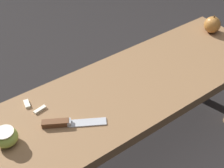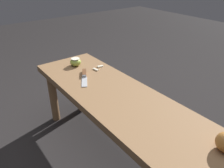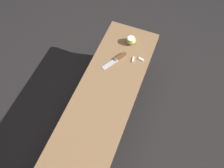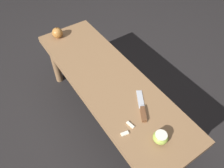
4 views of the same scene
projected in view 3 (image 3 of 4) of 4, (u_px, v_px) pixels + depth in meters
ground_plane at (107, 117)px, 1.85m from camera, size 8.00×8.00×0.00m
wooden_bench at (106, 98)px, 1.52m from camera, size 1.26×0.40×0.44m
knife at (118, 58)px, 1.59m from camera, size 0.20×0.13×0.02m
apple_cut at (131, 40)px, 1.65m from camera, size 0.07×0.07×0.05m
apple_slice_near_knife at (141, 59)px, 1.59m from camera, size 0.03×0.04×0.01m
apple_slice_center at (133, 59)px, 1.59m from camera, size 0.05×0.02×0.01m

